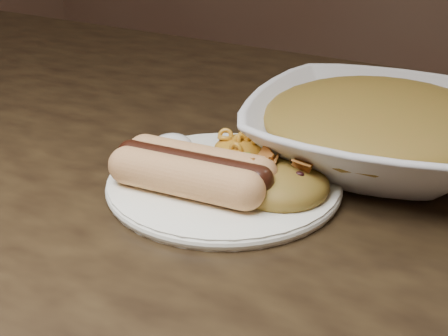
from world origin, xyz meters
The scene contains 8 objects.
table centered at (0.00, 0.00, 0.66)m, with size 1.60×0.90×0.75m.
plate centered at (0.11, -0.03, 0.76)m, with size 0.22×0.22×0.01m, color white.
hotdog centered at (0.10, -0.06, 0.78)m, with size 0.13×0.08×0.04m.
mac_and_cheese centered at (0.11, 0.03, 0.78)m, with size 0.08×0.07×0.03m, color gold.
sour_cream centered at (0.04, -0.01, 0.77)m, with size 0.04×0.04×0.03m, color white.
taco_salad centered at (0.17, -0.03, 0.78)m, with size 0.10×0.09×0.04m.
serving_bowl centered at (0.22, 0.10, 0.78)m, with size 0.27×0.27×0.07m, color white.
bowl_filling centered at (0.22, 0.10, 0.80)m, with size 0.24×0.24×0.06m, color #C85F2C.
Camera 1 is at (0.37, -0.49, 1.03)m, focal length 50.00 mm.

